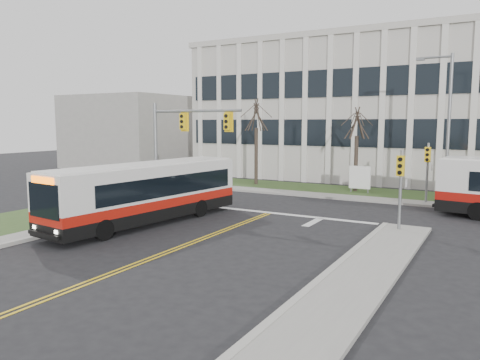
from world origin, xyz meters
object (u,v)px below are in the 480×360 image
(streetlight, at_px, (446,120))
(bus_main, at_px, (147,194))
(newspaper_box_blue, at_px, (49,223))
(directory_sign, at_px, (360,178))

(streetlight, height_order, bus_main, streetlight)
(streetlight, distance_m, newspaper_box_blue, 23.27)
(streetlight, bearing_deg, newspaper_box_blue, -130.60)
(directory_sign, xyz_separation_m, newspaper_box_blue, (-9.30, -18.61, -0.70))
(bus_main, bearing_deg, newspaper_box_blue, -117.39)
(streetlight, height_order, newspaper_box_blue, streetlight)
(directory_sign, bearing_deg, newspaper_box_blue, -116.56)
(streetlight, relative_size, directory_sign, 4.60)
(bus_main, xyz_separation_m, newspaper_box_blue, (-2.57, -3.83, -1.01))
(streetlight, xyz_separation_m, directory_sign, (-5.53, 1.30, -4.02))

